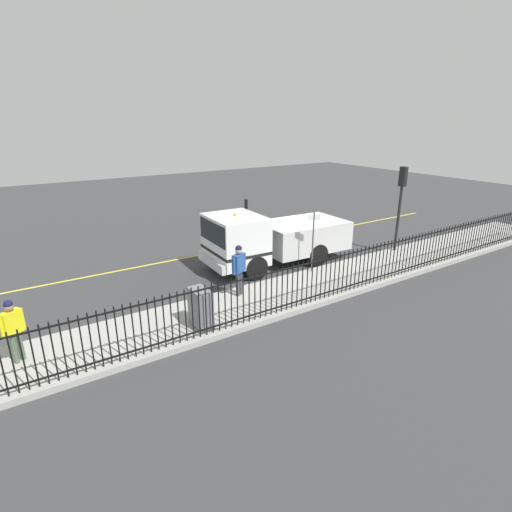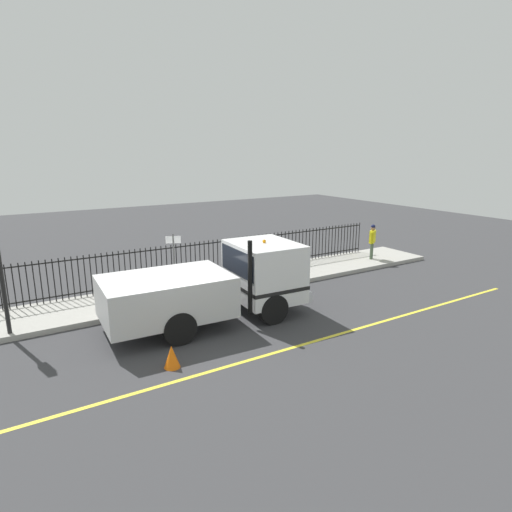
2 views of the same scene
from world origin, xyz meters
TOP-DOWN VIEW (x-y plane):
  - ground_plane at (0.00, 0.00)m, footprint 60.22×60.22m
  - sidewalk_slab at (3.25, 0.00)m, footprint 2.64×27.37m
  - lane_marking at (-2.55, 0.00)m, footprint 0.12×24.64m
  - work_truck at (0.29, -1.69)m, footprint 2.69×6.47m
  - worker_standing at (2.55, -4.42)m, footprint 0.42×0.61m
  - pedestrian_distant at (2.97, -11.11)m, footprint 0.43×0.55m
  - iron_fence at (4.37, 0.00)m, footprint 0.04×23.30m
  - traffic_light_near at (2.18, 4.23)m, footprint 0.30×0.21m
  - utility_cabinet at (3.85, -6.50)m, footprint 0.82×0.46m
  - traffic_cone at (-1.86, 0.85)m, footprint 0.41×0.41m
  - street_sign at (2.16, -0.81)m, footprint 0.21×0.48m

SIDE VIEW (x-z plane):
  - ground_plane at x=0.00m, z-range 0.00..0.00m
  - lane_marking at x=-2.55m, z-range 0.00..0.01m
  - sidewalk_slab at x=3.25m, z-range 0.00..0.17m
  - traffic_cone at x=-1.86m, z-range 0.00..0.58m
  - utility_cabinet at x=3.85m, z-range 0.17..1.34m
  - iron_fence at x=4.37m, z-range 0.18..1.71m
  - pedestrian_distant at x=2.97m, z-range 0.36..2.05m
  - worker_standing at x=2.55m, z-range 0.37..2.18m
  - work_truck at x=0.29m, z-range -0.08..2.65m
  - street_sign at x=2.16m, z-range 0.47..2.87m
  - traffic_light_near at x=2.18m, z-range 0.98..4.78m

